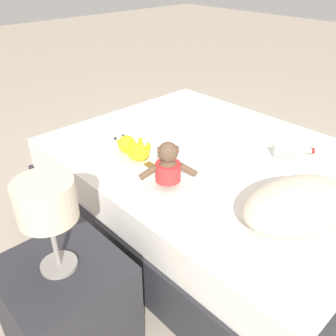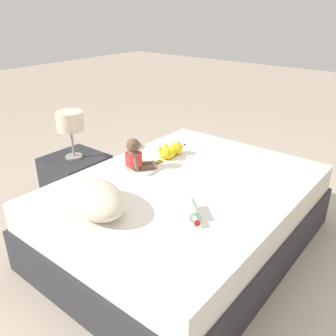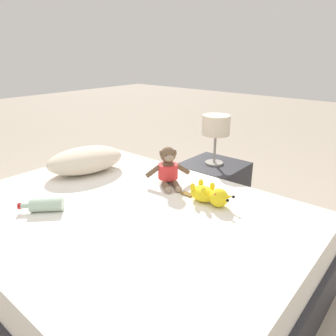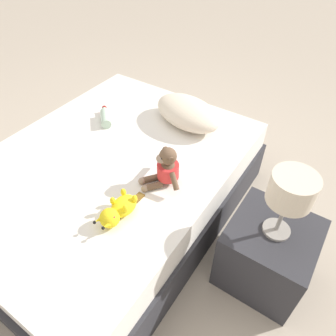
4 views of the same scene
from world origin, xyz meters
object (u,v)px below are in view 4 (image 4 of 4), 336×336
object	(u,v)px
bed	(112,187)
plush_yellow_creature	(118,210)
nightstand	(267,253)
pillow	(188,112)
glass_bottle	(106,118)
bedside_lamp	(291,191)
plush_monkey	(166,169)

from	to	relation	value
bed	plush_yellow_creature	size ratio (longest dim) A/B	5.72
nightstand	pillow	bearing A→B (deg)	149.31
glass_bottle	bedside_lamp	distance (m)	1.35
plush_monkey	glass_bottle	bearing A→B (deg)	159.78
bed	nightstand	xyz separation A→B (m)	(1.04, 0.11, -0.02)
glass_bottle	bed	bearing A→B (deg)	-47.38
plush_monkey	plush_yellow_creature	bearing A→B (deg)	-99.82
plush_monkey	plush_yellow_creature	world-z (taller)	plush_monkey
bed	bedside_lamp	xyz separation A→B (m)	(1.04, 0.11, 0.49)
pillow	bedside_lamp	xyz separation A→B (m)	(0.84, -0.50, 0.15)
bed	pillow	xyz separation A→B (m)	(0.21, 0.61, 0.33)
pillow	plush_monkey	distance (m)	0.60
glass_bottle	bedside_lamp	xyz separation A→B (m)	(1.32, -0.18, 0.20)
pillow	plush_monkey	bearing A→B (deg)	-70.22
pillow	plush_yellow_creature	xyz separation A→B (m)	(0.14, -0.91, -0.04)
bedside_lamp	plush_monkey	bearing A→B (deg)	-173.95
pillow	glass_bottle	distance (m)	0.58
pillow	nightstand	distance (m)	1.03
plush_yellow_creature	nightstand	bearing A→B (deg)	30.63
nightstand	bedside_lamp	xyz separation A→B (m)	(0.00, 0.00, 0.51)
pillow	nightstand	world-z (taller)	pillow
plush_monkey	nightstand	xyz separation A→B (m)	(0.63, 0.07, -0.37)
plush_yellow_creature	bedside_lamp	bearing A→B (deg)	30.63
glass_bottle	nightstand	xyz separation A→B (m)	(1.32, -0.18, -0.31)
bed	plush_yellow_creature	xyz separation A→B (m)	(0.35, -0.30, 0.30)
plush_monkey	glass_bottle	distance (m)	0.73
glass_bottle	plush_yellow_creature	bearing A→B (deg)	-43.59
bed	plush_monkey	size ratio (longest dim) A/B	7.33
plush_yellow_creature	glass_bottle	xyz separation A→B (m)	(-0.62, 0.59, -0.01)
plush_yellow_creature	plush_monkey	bearing A→B (deg)	80.18
plush_yellow_creature	bedside_lamp	distance (m)	0.83
glass_bottle	bedside_lamp	world-z (taller)	bedside_lamp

